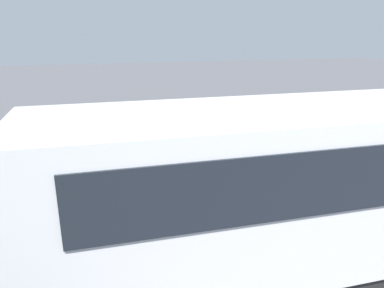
% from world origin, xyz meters
% --- Properties ---
extents(ground_plane, '(80.00, 80.00, 0.00)m').
position_xyz_m(ground_plane, '(0.00, 0.00, 0.00)').
color(ground_plane, '#4C4C51').
extents(tour_bus, '(10.51, 2.61, 3.25)m').
position_xyz_m(tour_bus, '(-1.90, 5.34, 1.65)').
color(tour_bus, silver).
rests_on(tour_bus, ground_plane).
extents(spectator_far_left, '(0.58, 0.37, 1.73)m').
position_xyz_m(spectator_far_left, '(-3.39, 2.35, 1.03)').
color(spectator_far_left, '#473823').
rests_on(spectator_far_left, ground_plane).
extents(spectator_left, '(0.57, 0.39, 1.70)m').
position_xyz_m(spectator_left, '(-2.41, 2.64, 1.01)').
color(spectator_left, black).
rests_on(spectator_left, ground_plane).
extents(spectator_centre, '(0.57, 0.31, 1.80)m').
position_xyz_m(spectator_centre, '(-1.43, 2.38, 1.08)').
color(spectator_centre, '#473823').
rests_on(spectator_centre, ground_plane).
extents(spectator_right, '(0.58, 0.34, 1.69)m').
position_xyz_m(spectator_right, '(-0.33, 2.57, 1.00)').
color(spectator_right, black).
rests_on(spectator_right, ground_plane).
extents(spectator_far_right, '(0.58, 0.38, 1.67)m').
position_xyz_m(spectator_far_right, '(0.68, 2.61, 0.99)').
color(spectator_far_right, '#473823').
rests_on(spectator_far_right, ground_plane).
extents(parked_motorcycle_silver, '(2.05, 0.58, 0.99)m').
position_xyz_m(parked_motorcycle_silver, '(-1.31, 3.35, 0.48)').
color(parked_motorcycle_silver, black).
rests_on(parked_motorcycle_silver, ground_plane).
extents(stunt_motorcycle, '(1.93, 0.99, 1.23)m').
position_xyz_m(stunt_motorcycle, '(1.59, -2.52, 0.61)').
color(stunt_motorcycle, black).
rests_on(stunt_motorcycle, ground_plane).
extents(traffic_cone, '(0.34, 0.34, 0.63)m').
position_xyz_m(traffic_cone, '(-1.27, -0.93, 0.30)').
color(traffic_cone, orange).
rests_on(traffic_cone, ground_plane).
extents(bay_line_a, '(0.19, 4.04, 0.01)m').
position_xyz_m(bay_line_a, '(-5.87, -0.98, 0.00)').
color(bay_line_a, white).
rests_on(bay_line_a, ground_plane).
extents(bay_line_b, '(0.19, 3.97, 0.01)m').
position_xyz_m(bay_line_b, '(-3.42, -0.98, 0.00)').
color(bay_line_b, white).
rests_on(bay_line_b, ground_plane).
extents(bay_line_c, '(0.21, 4.82, 0.01)m').
position_xyz_m(bay_line_c, '(-0.98, -0.98, 0.00)').
color(bay_line_c, white).
rests_on(bay_line_c, ground_plane).
extents(bay_line_d, '(0.19, 3.94, 0.01)m').
position_xyz_m(bay_line_d, '(1.47, -0.98, 0.00)').
color(bay_line_d, white).
rests_on(bay_line_d, ground_plane).
extents(bay_line_e, '(0.21, 4.84, 0.01)m').
position_xyz_m(bay_line_e, '(3.92, -0.98, 0.00)').
color(bay_line_e, white).
rests_on(bay_line_e, ground_plane).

